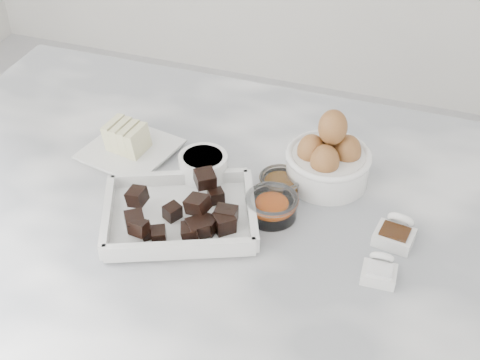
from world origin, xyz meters
name	(u,v)px	position (x,y,z in m)	size (l,w,h in m)	color
marble_slab	(223,217)	(0.00, 0.00, 0.92)	(1.20, 0.80, 0.04)	silver
chocolate_dish	(180,210)	(-0.05, -0.05, 0.96)	(0.29, 0.26, 0.06)	white
butter_plate	(128,145)	(-0.21, 0.08, 0.96)	(0.17, 0.17, 0.06)	white
sugar_ramekin	(203,167)	(-0.06, 0.06, 0.97)	(0.08, 0.08, 0.05)	white
egg_bowl	(328,159)	(0.14, 0.13, 0.99)	(0.15, 0.15, 0.14)	white
honey_bowl	(280,183)	(0.08, 0.07, 0.96)	(0.07, 0.07, 0.03)	white
zest_bowl	(272,205)	(0.08, 0.01, 0.96)	(0.09, 0.09, 0.04)	white
vanilla_spoon	(396,232)	(0.28, 0.02, 0.95)	(0.06, 0.08, 0.04)	white
salt_spoon	(380,270)	(0.27, -0.07, 0.95)	(0.05, 0.06, 0.04)	white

